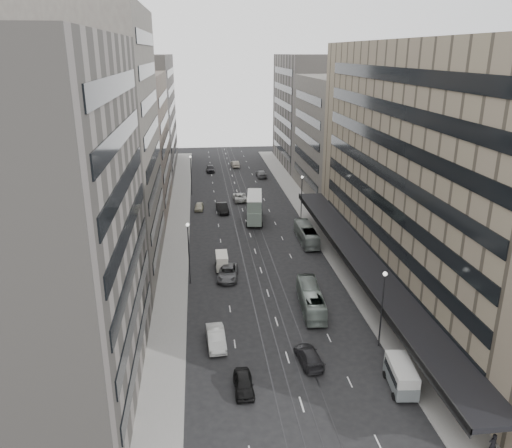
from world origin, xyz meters
name	(u,v)px	position (x,y,z in m)	size (l,w,h in m)	color
ground	(278,326)	(0.00, 0.00, 0.00)	(220.00, 220.00, 0.00)	black
sidewalk_right	(310,216)	(12.00, 37.50, 0.07)	(4.00, 125.00, 0.15)	gray
sidewalk_left	(178,221)	(-12.00, 37.50, 0.07)	(4.00, 125.00, 0.15)	gray
department_store	(445,172)	(21.45, 8.00, 14.95)	(19.20, 60.00, 30.00)	#796B58
building_right_mid	(342,137)	(21.50, 52.00, 12.00)	(15.00, 28.00, 24.00)	#534F48
building_right_far	(311,111)	(21.50, 82.00, 14.00)	(15.00, 32.00, 28.00)	slate
building_left_a	(33,230)	(-21.50, -8.00, 15.00)	(15.00, 28.00, 30.00)	slate
building_left_b	(94,146)	(-21.50, 19.00, 17.00)	(15.00, 26.00, 34.00)	#534F48
building_left_c	(124,144)	(-21.50, 46.00, 12.50)	(15.00, 28.00, 25.00)	#6C6154
building_left_d	(142,115)	(-21.50, 79.00, 14.00)	(15.00, 38.00, 28.00)	slate
lamp_right_near	(383,300)	(9.70, -5.00, 5.20)	(0.44, 0.44, 8.32)	#262628
lamp_right_far	(302,193)	(9.70, 35.00, 5.20)	(0.44, 0.44, 8.32)	#262628
lamp_left_near	(189,246)	(-9.70, 12.00, 5.20)	(0.44, 0.44, 8.32)	#262628
lamp_left_far	(191,171)	(-9.70, 55.00, 5.20)	(0.44, 0.44, 8.32)	#262628
bus_near	(311,299)	(4.42, 3.35, 1.34)	(2.26, 9.64, 2.69)	gray
bus_far	(306,234)	(8.50, 24.85, 1.35)	(2.27, 9.68, 2.70)	gray
double_decker	(254,207)	(1.50, 36.08, 2.64)	(3.64, 9.19, 4.89)	gray
vw_microbus	(401,375)	(9.20, -11.91, 1.40)	(2.55, 4.85, 2.52)	slate
panel_van	(222,261)	(-5.34, 15.95, 1.26)	(1.80, 3.63, 2.29)	beige
sedan_0	(244,384)	(-4.78, -10.59, 0.72)	(1.71, 4.24, 1.45)	black
sedan_1	(216,338)	(-6.92, -2.94, 0.84)	(1.77, 5.09, 1.68)	silver
sedan_2	(228,273)	(-4.71, 12.96, 0.78)	(2.58, 5.60, 1.56)	#535355
sedan_3	(309,356)	(1.91, -7.06, 0.71)	(2.00, 4.92, 1.43)	black
sedan_4	(199,207)	(-8.26, 43.93, 0.68)	(1.61, 4.01, 1.37)	#BEB99D
sedan_5	(222,208)	(-3.91, 41.96, 0.86)	(1.81, 5.20, 1.71)	black
sedan_6	(240,197)	(0.02, 49.43, 0.79)	(2.61, 5.66, 1.57)	silver
sedan_7	(261,174)	(6.84, 68.77, 0.81)	(2.26, 5.57, 1.62)	#5E5E61
sedan_8	(210,169)	(-5.14, 75.80, 0.84)	(1.99, 4.94, 1.68)	#27272A
sedan_9	(235,164)	(1.42, 80.55, 0.81)	(1.71, 4.91, 1.62)	#ABA08D
pedestrian	(493,445)	(12.86, -20.37, 1.12)	(0.71, 0.46, 1.93)	black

